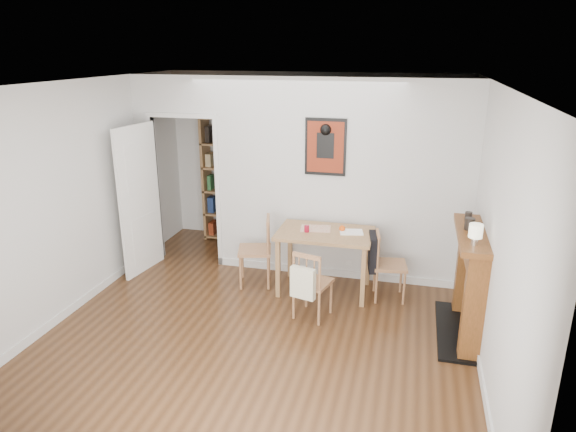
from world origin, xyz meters
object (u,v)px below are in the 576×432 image
(red_glass, at_px, (307,229))
(chair_front, at_px, (312,283))
(dining_table, at_px, (325,239))
(fireplace, at_px, (471,281))
(bookshelf, at_px, (230,180))
(notebook, at_px, (351,232))
(chair_right, at_px, (388,265))
(orange_fruit, at_px, (342,228))
(chair_left, at_px, (255,251))
(ceramic_jar_a, at_px, (470,224))
(mantel_lamp, at_px, (476,232))
(ceramic_jar_b, at_px, (468,216))

(red_glass, bearing_deg, chair_front, -72.12)
(dining_table, relative_size, red_glass, 14.37)
(fireplace, distance_m, red_glass, 1.98)
(bookshelf, relative_size, notebook, 7.10)
(chair_front, relative_size, notebook, 2.96)
(chair_right, xyz_separation_m, chair_front, (-0.80, -0.68, -0.02))
(orange_fruit, bearing_deg, chair_right, -7.24)
(bookshelf, bearing_deg, chair_left, -59.87)
(dining_table, bearing_deg, notebook, 9.06)
(chair_left, relative_size, chair_right, 1.07)
(dining_table, distance_m, orange_fruit, 0.25)
(chair_front, height_order, bookshelf, bookshelf)
(bookshelf, xyz_separation_m, notebook, (2.09, -1.44, -0.18))
(orange_fruit, height_order, ceramic_jar_a, ceramic_jar_a)
(red_glass, xyz_separation_m, mantel_lamp, (1.82, -0.96, 0.46))
(chair_left, height_order, mantel_lamp, mantel_lamp)
(chair_left, height_order, notebook, chair_left)
(notebook, distance_m, ceramic_jar_a, 1.48)
(bookshelf, relative_size, fireplace, 1.58)
(chair_left, xyz_separation_m, red_glass, (0.69, -0.04, 0.38))
(dining_table, bearing_deg, fireplace, -21.00)
(chair_left, distance_m, notebook, 1.27)
(mantel_lamp, bearing_deg, ceramic_jar_b, 90.01)
(chair_left, bearing_deg, fireplace, -13.68)
(notebook, relative_size, ceramic_jar_a, 2.26)
(orange_fruit, height_order, ceramic_jar_b, ceramic_jar_b)
(dining_table, height_order, orange_fruit, orange_fruit)
(dining_table, bearing_deg, ceramic_jar_a, -19.97)
(chair_right, relative_size, mantel_lamp, 4.15)
(chair_left, distance_m, orange_fruit, 1.17)
(chair_left, relative_size, bookshelf, 0.46)
(dining_table, xyz_separation_m, red_glass, (-0.22, -0.06, 0.14))
(bookshelf, height_order, red_glass, bookshelf)
(bookshelf, relative_size, ceramic_jar_b, 20.72)
(dining_table, xyz_separation_m, ceramic_jar_a, (1.59, -0.58, 0.53))
(chair_left, bearing_deg, chair_front, -36.98)
(bookshelf, xyz_separation_m, ceramic_jar_b, (3.38, -1.77, 0.23))
(dining_table, bearing_deg, red_glass, -165.12)
(red_glass, bearing_deg, orange_fruit, 16.89)
(ceramic_jar_a, bearing_deg, chair_front, -176.28)
(chair_front, xyz_separation_m, notebook, (0.33, 0.73, 0.38))
(red_glass, bearing_deg, notebook, 11.47)
(ceramic_jar_a, bearing_deg, chair_right, 144.62)
(red_glass, distance_m, ceramic_jar_a, 1.92)
(dining_table, relative_size, orange_fruit, 15.49)
(mantel_lamp, height_order, ceramic_jar_b, mantel_lamp)
(dining_table, relative_size, fireplace, 0.93)
(chair_front, bearing_deg, dining_table, 88.67)
(chair_front, bearing_deg, notebook, 65.71)
(chair_left, bearing_deg, ceramic_jar_b, -6.04)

